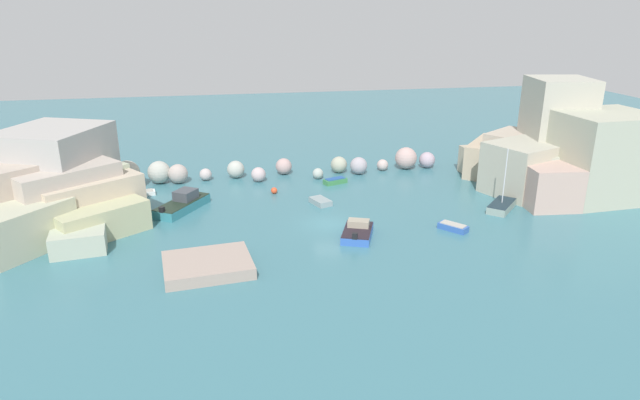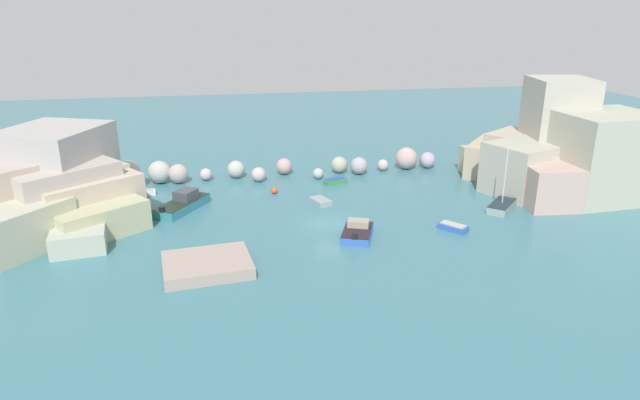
{
  "view_description": "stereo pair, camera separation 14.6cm",
  "coord_description": "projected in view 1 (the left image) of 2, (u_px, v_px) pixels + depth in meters",
  "views": [
    {
      "loc": [
        -9.57,
        -45.25,
        18.59
      ],
      "look_at": [
        0.0,
        3.83,
        1.0
      ],
      "focal_mm": 31.07,
      "sensor_mm": 36.0,
      "label": 1
    },
    {
      "loc": [
        -9.43,
        -45.28,
        18.59
      ],
      "look_at": [
        0.0,
        3.83,
        1.0
      ],
      "focal_mm": 31.07,
      "sensor_mm": 36.0,
      "label": 2
    }
  ],
  "objects": [
    {
      "name": "moored_boat_4",
      "position": [
        358.0,
        232.0,
        47.01
      ],
      "size": [
        3.68,
        4.66,
        1.28
      ],
      "rotation": [
        0.0,
        0.0,
        1.2
      ],
      "color": "#325FB8",
      "rests_on": "cove_water"
    },
    {
      "name": "cliff_headland_left",
      "position": [
        48.0,
        197.0,
        48.51
      ],
      "size": [
        19.78,
        17.75,
        8.25
      ],
      "color": "#B9A090",
      "rests_on": "ground"
    },
    {
      "name": "moored_boat_0",
      "position": [
        183.0,
        204.0,
        53.16
      ],
      "size": [
        5.37,
        6.52,
        1.82
      ],
      "rotation": [
        0.0,
        0.0,
        0.99
      ],
      "color": "teal",
      "rests_on": "cove_water"
    },
    {
      "name": "moored_boat_5",
      "position": [
        502.0,
        206.0,
        53.23
      ],
      "size": [
        4.11,
        4.18,
        6.03
      ],
      "rotation": [
        0.0,
        0.0,
        0.8
      ],
      "color": "gray",
      "rests_on": "cove_water"
    },
    {
      "name": "cove_water",
      "position": [
        328.0,
        224.0,
        49.8
      ],
      "size": [
        160.0,
        160.0,
        0.0
      ],
      "primitive_type": "plane",
      "color": "#3B727E",
      "rests_on": "ground"
    },
    {
      "name": "stone_dock",
      "position": [
        208.0,
        265.0,
        40.98
      ],
      "size": [
        6.91,
        5.84,
        0.88
      ],
      "primitive_type": "cube",
      "rotation": [
        0.0,
        0.0,
        0.11
      ],
      "color": "#A08D81",
      "rests_on": "ground"
    },
    {
      "name": "cliff_headland_right",
      "position": [
        555.0,
        154.0,
        59.73
      ],
      "size": [
        19.27,
        18.83,
        11.44
      ],
      "color": "#AEAB9C",
      "rests_on": "ground"
    },
    {
      "name": "channel_buoy",
      "position": [
        274.0,
        191.0,
        57.83
      ],
      "size": [
        0.67,
        0.67,
        0.67
      ],
      "primitive_type": "sphere",
      "color": "#E04C28",
      "rests_on": "cove_water"
    },
    {
      "name": "moored_boat_7",
      "position": [
        141.0,
        193.0,
        57.31
      ],
      "size": [
        2.99,
        1.5,
        0.51
      ],
      "rotation": [
        0.0,
        0.0,
        3.31
      ],
      "color": "white",
      "rests_on": "cove_water"
    },
    {
      "name": "moored_boat_6",
      "position": [
        453.0,
        227.0,
        48.43
      ],
      "size": [
        2.42,
        2.66,
        0.59
      ],
      "rotation": [
        0.0,
        0.0,
        2.24
      ],
      "color": "#315BAD",
      "rests_on": "cove_water"
    },
    {
      "name": "rock_breakwater",
      "position": [
        266.0,
        168.0,
        63.12
      ],
      "size": [
        37.03,
        4.14,
        2.75
      ],
      "color": "#B1B0A2",
      "rests_on": "ground"
    },
    {
      "name": "moored_boat_1",
      "position": [
        203.0,
        268.0,
        40.93
      ],
      "size": [
        2.41,
        2.73,
        0.55
      ],
      "rotation": [
        0.0,
        0.0,
        0.99
      ],
      "color": "teal",
      "rests_on": "cove_water"
    },
    {
      "name": "moored_boat_2",
      "position": [
        335.0,
        181.0,
        61.14
      ],
      "size": [
        2.81,
        1.86,
        0.62
      ],
      "rotation": [
        0.0,
        0.0,
        3.49
      ],
      "color": "#3C8349",
      "rests_on": "cove_water"
    },
    {
      "name": "moored_boat_3",
      "position": [
        320.0,
        202.0,
        54.78
      ],
      "size": [
        2.09,
        2.67,
        0.54
      ],
      "rotation": [
        0.0,
        0.0,
        1.92
      ],
      "color": "#85979A",
      "rests_on": "cove_water"
    }
  ]
}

